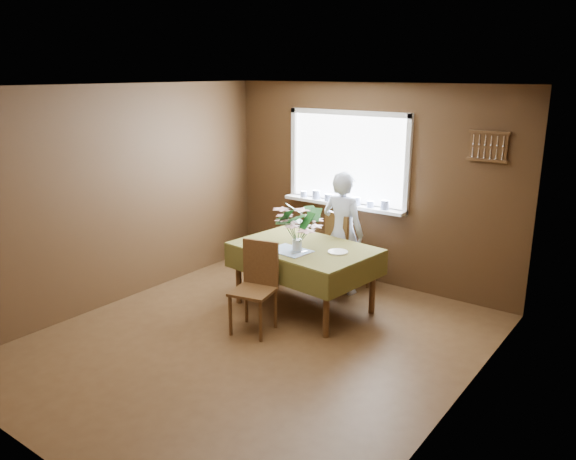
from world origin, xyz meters
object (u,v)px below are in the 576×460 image
Objects in this scene: chair_far at (343,247)px; flower_bouquet at (297,225)px; seated_woman at (343,233)px; dining_table at (304,254)px; chair_near at (256,283)px.

flower_bouquet is (-0.00, -0.97, 0.50)m from chair_far.
seated_woman is 0.93m from flower_bouquet.
dining_table is 3.13× the size of flower_bouquet.
seated_woman is (0.08, 0.70, 0.10)m from dining_table.
flower_bouquet is (0.03, -0.19, 0.38)m from dining_table.
chair_near is (-0.13, -1.53, -0.02)m from chair_far.
chair_near is 1.47m from seated_woman.
chair_far is at bearing -63.60° from seated_woman.
dining_table is at bearing 100.29° from flower_bouquet.
seated_woman is 2.87× the size of flower_bouquet.
dining_table is 0.43m from flower_bouquet.
chair_far is 1.04× the size of chair_near.
chair_far reaches higher than dining_table.
chair_far is 1.10m from flower_bouquet.
chair_far is at bearing 73.07° from chair_near.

